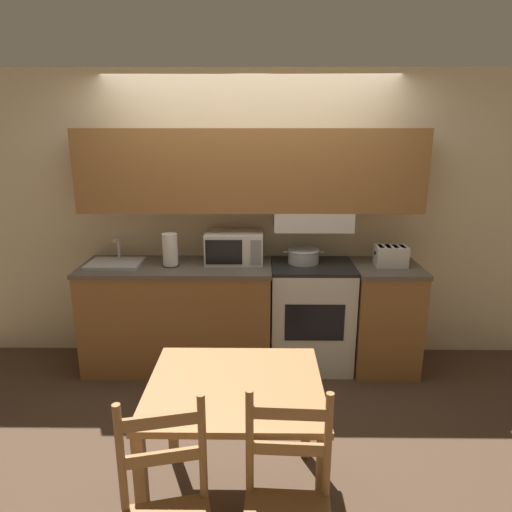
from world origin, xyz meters
TOP-DOWN VIEW (x-y plane):
  - ground_plane at (0.00, 0.00)m, footprint 16.00×16.00m
  - wall_back at (0.01, -0.07)m, footprint 5.27×0.38m
  - lower_counter_main at (-0.64, -0.30)m, footprint 1.62×0.61m
  - lower_counter_right_stub at (1.17, -0.30)m, footprint 0.56×0.61m
  - stove_range at (0.53, -0.28)m, footprint 0.70×0.56m
  - cooking_pot at (0.46, -0.22)m, footprint 0.36×0.28m
  - microwave at (-0.14, -0.20)m, footprint 0.49×0.35m
  - toaster at (1.19, -0.31)m, footprint 0.27×0.17m
  - sink_basin at (-1.16, -0.30)m, footprint 0.45×0.34m
  - paper_towel_roll at (-0.68, -0.32)m, footprint 0.14×0.14m
  - dining_table at (-0.05, -1.86)m, footprint 0.93×0.82m

SIDE VIEW (x-z plane):
  - ground_plane at x=0.00m, z-range 0.00..0.00m
  - stove_range at x=0.53m, z-range 0.00..0.94m
  - lower_counter_main at x=-0.64m, z-range 0.00..0.94m
  - lower_counter_right_stub at x=1.17m, z-range 0.00..0.94m
  - dining_table at x=-0.05m, z-range 0.26..1.01m
  - sink_basin at x=-1.16m, z-range 0.85..1.06m
  - cooking_pot at x=0.46m, z-range 0.94..1.06m
  - toaster at x=1.19m, z-range 0.94..1.11m
  - microwave at x=-0.14m, z-range 0.94..1.21m
  - paper_towel_roll at x=-0.68m, z-range 0.94..1.22m
  - wall_back at x=0.01m, z-range 0.21..2.76m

